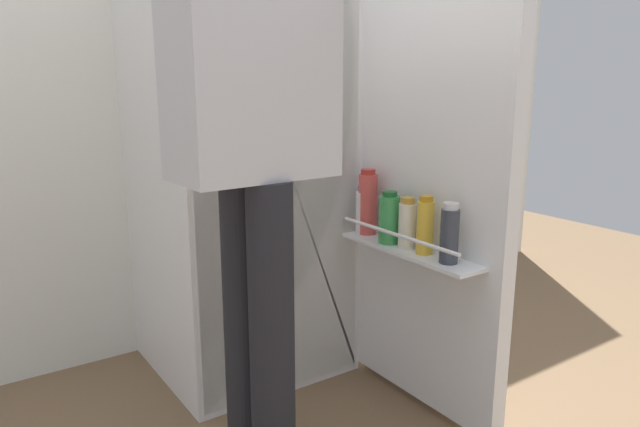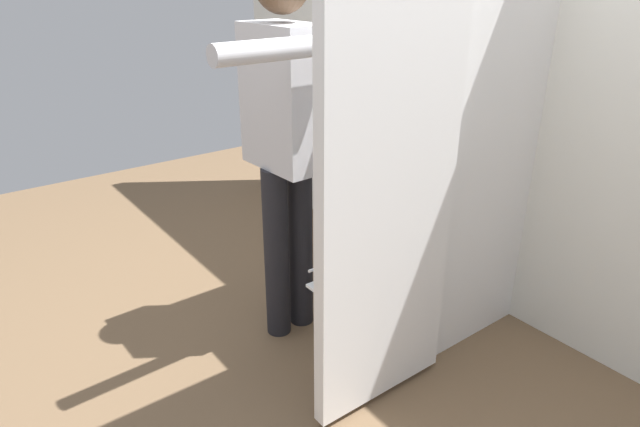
% 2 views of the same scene
% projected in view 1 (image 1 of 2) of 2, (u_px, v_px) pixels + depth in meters
% --- Properties ---
extents(ground_plane, '(6.48, 6.48, 0.00)m').
position_uv_depth(ground_plane, '(325.00, 426.00, 1.94)').
color(ground_plane, brown).
extents(kitchen_wall, '(4.40, 0.10, 2.48)m').
position_uv_depth(kitchen_wall, '(194.00, 47.00, 2.41)').
color(kitchen_wall, silver).
rests_on(kitchen_wall, ground_plane).
extents(refrigerator, '(0.73, 1.30, 1.79)m').
position_uv_depth(refrigerator, '(252.00, 141.00, 2.16)').
color(refrigerator, white).
rests_on(refrigerator, ground_plane).
extents(person, '(0.55, 0.72, 1.75)m').
position_uv_depth(person, '(256.00, 106.00, 1.47)').
color(person, black).
rests_on(person, ground_plane).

